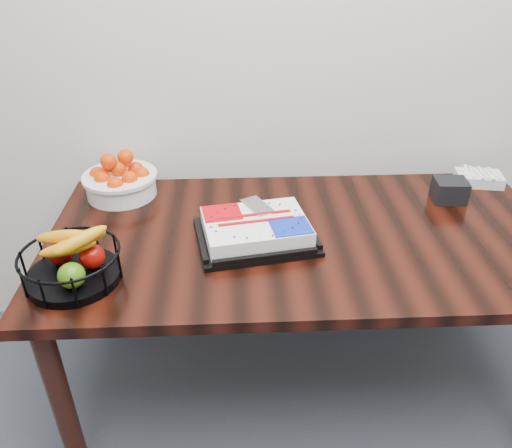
{
  "coord_description": "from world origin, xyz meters",
  "views": [
    {
      "loc": [
        -0.24,
        0.53,
        1.7
      ],
      "look_at": [
        -0.17,
        1.94,
        0.83
      ],
      "focal_mm": 35.0,
      "sensor_mm": 36.0,
      "label": 1
    }
  ],
  "objects_px": {
    "table": "(303,253)",
    "tangerine_bowl": "(120,177)",
    "napkin_box": "(450,190)",
    "cake_tray": "(256,230)",
    "fruit_basket": "(71,262)"
  },
  "relations": [
    {
      "from": "table",
      "to": "cake_tray",
      "type": "xyz_separation_m",
      "value": [
        -0.17,
        -0.03,
        0.12
      ]
    },
    {
      "from": "table",
      "to": "tangerine_bowl",
      "type": "bearing_deg",
      "value": 155.27
    },
    {
      "from": "cake_tray",
      "to": "tangerine_bowl",
      "type": "xyz_separation_m",
      "value": [
        -0.52,
        0.35,
        0.04
      ]
    },
    {
      "from": "tangerine_bowl",
      "to": "napkin_box",
      "type": "distance_m",
      "value": 1.29
    },
    {
      "from": "table",
      "to": "fruit_basket",
      "type": "relative_size",
      "value": 5.99
    },
    {
      "from": "fruit_basket",
      "to": "table",
      "type": "bearing_deg",
      "value": 17.54
    },
    {
      "from": "table",
      "to": "napkin_box",
      "type": "height_order",
      "value": "napkin_box"
    },
    {
      "from": "table",
      "to": "napkin_box",
      "type": "bearing_deg",
      "value": 19.63
    },
    {
      "from": "fruit_basket",
      "to": "napkin_box",
      "type": "relative_size",
      "value": 2.48
    },
    {
      "from": "table",
      "to": "tangerine_bowl",
      "type": "relative_size",
      "value": 6.18
    },
    {
      "from": "cake_tray",
      "to": "napkin_box",
      "type": "distance_m",
      "value": 0.81
    },
    {
      "from": "napkin_box",
      "to": "table",
      "type": "bearing_deg",
      "value": -160.37
    },
    {
      "from": "cake_tray",
      "to": "fruit_basket",
      "type": "distance_m",
      "value": 0.6
    },
    {
      "from": "table",
      "to": "napkin_box",
      "type": "distance_m",
      "value": 0.65
    },
    {
      "from": "table",
      "to": "cake_tray",
      "type": "distance_m",
      "value": 0.22
    }
  ]
}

